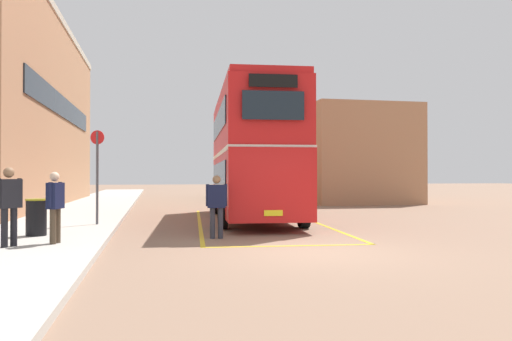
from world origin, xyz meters
TOP-DOWN VIEW (x-y plane):
  - ground_plane at (0.00, 14.40)m, footprint 135.60×135.60m
  - sidewalk_left at (-6.50, 16.80)m, footprint 4.00×57.60m
  - depot_building_right at (8.65, 21.96)m, footprint 6.37×13.04m
  - double_decker_bus at (0.21, 8.00)m, footprint 3.37×10.16m
  - single_deck_bus at (3.21, 24.47)m, footprint 2.82×9.81m
  - pedestrian_boarding at (-1.77, 2.77)m, footprint 0.56×0.25m
  - pedestrian_waiting_near at (-6.42, 1.15)m, footprint 0.48×0.51m
  - pedestrian_waiting_far at (-5.56, 1.51)m, footprint 0.34×0.53m
  - litter_bin at (-6.31, 3.15)m, footprint 0.53×0.53m
  - bus_stop_sign at (-5.13, 5.92)m, footprint 0.43×0.16m
  - bay_marking_yellow at (0.14, 6.12)m, footprint 5.10×12.31m

SIDE VIEW (x-z plane):
  - ground_plane at x=0.00m, z-range 0.00..0.00m
  - bay_marking_yellow at x=0.14m, z-range 0.00..0.01m
  - sidewalk_left at x=-6.50m, z-range 0.00..0.14m
  - litter_bin at x=-6.31m, z-range 0.14..1.07m
  - pedestrian_boarding at x=-1.77m, z-range 0.13..1.80m
  - pedestrian_waiting_far at x=-5.56m, z-range 0.25..1.86m
  - pedestrian_waiting_near at x=-6.42m, z-range 0.27..1.98m
  - single_deck_bus at x=3.21m, z-range 0.13..3.15m
  - bus_stop_sign at x=-5.13m, z-range 0.42..3.36m
  - double_decker_bus at x=0.21m, z-range 0.14..4.89m
  - depot_building_right at x=8.65m, z-range 0.00..5.84m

